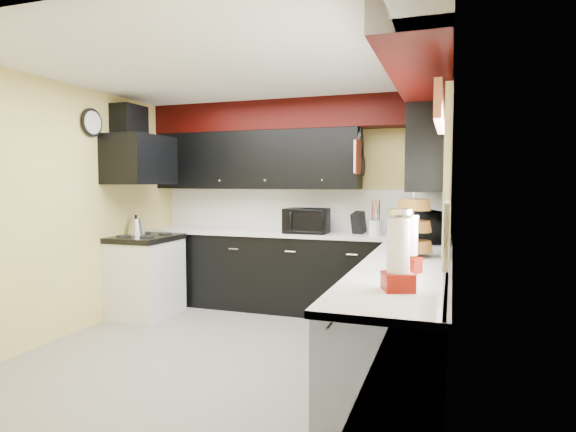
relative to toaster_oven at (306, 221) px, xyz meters
The scene contains 35 objects.
ground 1.81m from the toaster_oven, 98.49° to the right, with size 3.60×3.60×0.00m, color gray.
wall_back 0.46m from the toaster_oven, 120.37° to the left, with size 3.60×0.06×2.50m, color #E0C666.
wall_right 2.14m from the toaster_oven, 42.13° to the right, with size 0.06×3.60×2.50m, color #E0C666.
wall_left 2.48m from the toaster_oven, 144.54° to the right, with size 0.06×3.60×2.50m, color #E0C666.
ceiling 2.03m from the toaster_oven, 98.49° to the right, with size 3.60×3.60×0.06m, color white.
cab_back 0.67m from the toaster_oven, 163.00° to the left, with size 3.60×0.60×0.90m, color black.
cab_right 2.25m from the toaster_oven, 53.45° to the right, with size 0.60×3.00×0.90m, color black.
counter_back 0.28m from the toaster_oven, 163.00° to the left, with size 3.62×0.64×0.04m, color white.
counter_right 2.17m from the toaster_oven, 53.45° to the right, with size 0.64×3.02×0.04m, color white.
splash_back 0.43m from the toaster_oven, 121.07° to the left, with size 3.60×0.02×0.50m, color white.
splash_right 2.13m from the toaster_oven, 42.31° to the right, with size 0.02×3.60×0.50m, color white.
upper_back 1.03m from the toaster_oven, 165.07° to the left, with size 2.60×0.35×0.70m, color black.
upper_right 1.67m from the toaster_oven, 20.75° to the right, with size 0.35×1.80×0.70m, color black.
soffit_back 1.27m from the toaster_oven, 139.11° to the left, with size 3.60×0.36×0.35m, color black.
soffit_right 2.47m from the toaster_oven, 48.95° to the right, with size 0.36×3.24×0.35m, color black.
stove 1.96m from the toaster_oven, 158.23° to the right, with size 0.60×0.75×0.86m, color white.
cooktop 1.86m from the toaster_oven, 158.23° to the right, with size 0.62×0.77×0.06m, color black.
hood 2.02m from the toaster_oven, 158.79° to the right, with size 0.50×0.78×0.55m, color black.
hood_duct 2.30m from the toaster_oven, 160.13° to the right, with size 0.24×0.40×0.40m, color black.
window 2.85m from the toaster_oven, 56.07° to the right, with size 0.03×0.86×0.96m, color white, non-canonical shape.
valance 2.92m from the toaster_oven, 57.00° to the right, with size 0.04×0.88×0.20m, color red.
pan_top 1.10m from the toaster_oven, 10.79° to the left, with size 0.03×0.22×0.40m, color black, non-canonical shape.
pan_mid 0.90m from the toaster_oven, ahead, with size 0.03×0.28×0.46m, color black, non-canonical shape.
pan_low 0.91m from the toaster_oven, 22.06° to the left, with size 0.03×0.24×0.42m, color black, non-canonical shape.
cut_board 0.95m from the toaster_oven, 12.32° to the right, with size 0.03×0.26×0.35m, color white.
baskets 1.91m from the toaster_oven, 46.68° to the right, with size 0.27×0.27×0.50m, color brown, non-canonical shape.
clock 2.55m from the toaster_oven, 149.16° to the right, with size 0.03×0.30×0.30m, color black, non-canonical shape.
deco_plate 2.64m from the toaster_oven, 48.92° to the right, with size 0.03×0.24×0.24m, color white, non-canonical shape.
toaster_oven is the anchor object (origin of this frame).
microwave 1.37m from the toaster_oven, 17.87° to the right, with size 0.55×0.37×0.31m, color black.
utensil_crock 0.80m from the toaster_oven, ahead, with size 0.15×0.15×0.16m, color white.
knife_block 0.60m from the toaster_oven, 10.97° to the left, with size 0.11×0.16×0.25m, color black.
kettle 1.99m from the toaster_oven, 161.99° to the right, with size 0.21×0.21×0.19m, color #B4B3B8, non-canonical shape.
dispenser_a 2.53m from the toaster_oven, 57.86° to the right, with size 0.12×0.12×0.33m, color #5E0F00, non-canonical shape.
dispenser_b 3.00m from the toaster_oven, 63.75° to the right, with size 0.16×0.16×0.43m, color #690304, non-canonical shape.
Camera 1 is at (1.81, -3.88, 1.53)m, focal length 30.00 mm.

